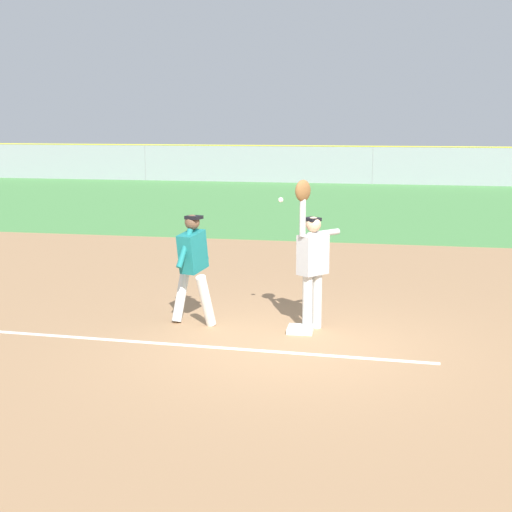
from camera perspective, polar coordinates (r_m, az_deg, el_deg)
ground_plane at (r=10.55m, az=2.46°, el=-6.80°), size 79.97×79.97×0.00m
outfield_grass at (r=28.03m, az=8.16°, el=3.99°), size 46.94×17.93×0.01m
chalk_foul_line at (r=11.54m, az=-17.38°, el=-5.74°), size 12.00×0.50×0.01m
first_base at (r=11.12m, az=3.46°, el=-5.68°), size 0.39×0.39×0.08m
fielder at (r=11.04m, az=4.34°, el=-0.05°), size 0.65×0.77×2.28m
runner at (r=11.33m, az=-4.90°, el=-0.42°), size 0.76×0.83×1.72m
baseball at (r=11.05m, az=1.93°, el=4.36°), size 0.07×0.07×0.07m
outfield_fence at (r=36.88m, az=9.02°, el=6.96°), size 47.02×0.08×1.88m
parked_car_red at (r=40.73m, az=-2.10°, el=7.03°), size 4.46×2.24×1.25m
parked_car_green at (r=40.17m, az=5.02°, el=6.95°), size 4.48×2.27×1.25m
parked_car_silver at (r=40.50m, az=11.49°, el=6.81°), size 4.50×2.32×1.25m
parked_car_blue at (r=40.77m, az=18.96°, el=6.48°), size 4.56×2.44×1.25m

